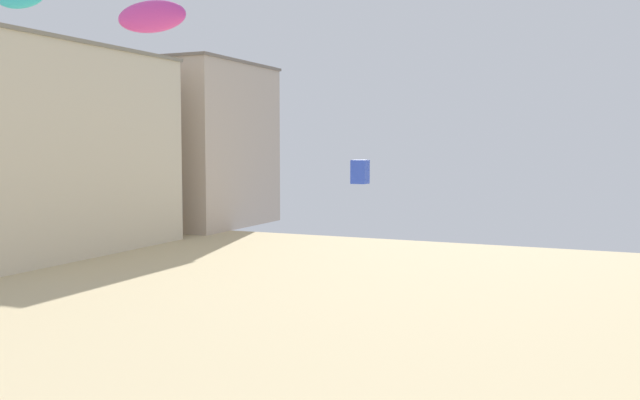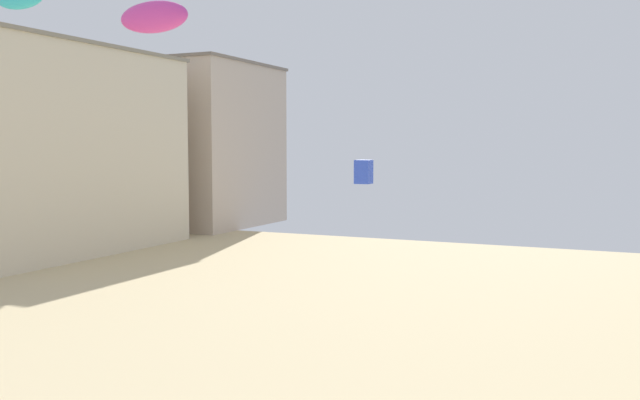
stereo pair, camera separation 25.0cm
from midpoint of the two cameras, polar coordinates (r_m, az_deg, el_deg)
name	(u,v)px [view 2 (the right image)]	position (r m, az deg, el deg)	size (l,w,h in m)	color
boardwalk_hotel_mid	(31,150)	(62.42, -22.57, 3.81)	(16.75, 21.69, 16.56)	beige
boardwalk_hotel_far	(184,145)	(78.74, -11.01, 4.47)	(17.90, 16.00, 17.57)	#C6B29E
kite_blue_box	(364,172)	(32.56, 3.83, 2.33)	(0.71, 0.71, 1.12)	blue
kite_orange_parafoil	(157,16)	(39.53, -13.10, 14.52)	(2.28, 0.63, 0.88)	orange
kite_magenta_parafoil	(154,17)	(25.59, -13.22, 14.43)	(2.83, 0.79, 1.10)	#DB3D9E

